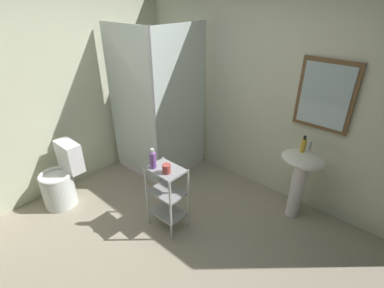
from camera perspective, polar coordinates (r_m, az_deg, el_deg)
The scene contains 11 objects.
ground_plane at distance 3.01m, azimuth -7.65°, elevation -22.26°, with size 4.20×4.20×0.02m, color #A29681.
wall_back at distance 3.54m, azimuth 14.42°, elevation 10.08°, with size 4.20×0.14×2.50m.
wall_left at distance 3.74m, azimuth -28.28°, elevation 8.49°, with size 0.10×4.20×2.50m, color beige.
shower_stall at distance 4.04m, azimuth -6.50°, elevation 0.96°, with size 0.92×0.92×2.00m.
pedestal_sink at distance 3.30m, azimuth 20.88°, elevation -5.37°, with size 0.46×0.37×0.81m.
sink_faucet at distance 3.26m, azimuth 22.53°, elevation -0.34°, with size 0.03×0.03×0.10m, color silver.
toilet at distance 3.76m, azimuth -24.70°, elevation -6.64°, with size 0.37×0.49×0.76m.
storage_cart at distance 3.04m, azimuth -4.98°, elevation -9.78°, with size 0.38×0.28×0.74m.
hand_soap_bottle at distance 3.18m, azimuth 21.40°, elevation -0.20°, with size 0.05×0.05×0.18m.
conditioner_bottle_purple at distance 2.85m, azimuth -7.84°, elevation -3.12°, with size 0.07×0.07×0.21m.
rinse_cup at distance 2.78m, azimuth -5.14°, elevation -4.95°, with size 0.08×0.08×0.09m, color #B24742.
Camera 1 is at (1.54, -1.17, 2.30)m, focal length 26.64 mm.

